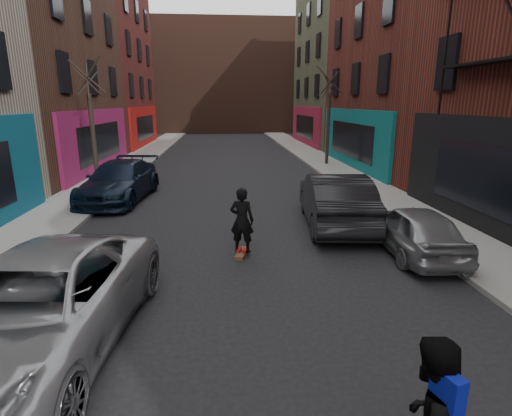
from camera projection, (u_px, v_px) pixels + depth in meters
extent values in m
cube|color=gray|center=(145.00, 155.00, 30.19)|extent=(2.50, 84.00, 0.13)
cube|color=gray|center=(308.00, 153.00, 31.19)|extent=(2.50, 84.00, 0.13)
cube|color=#47281E|center=(224.00, 79.00, 53.95)|extent=(40.00, 10.00, 14.00)
imported|color=#94969C|center=(36.00, 307.00, 6.23)|extent=(3.18, 5.97, 1.60)
imported|color=black|center=(120.00, 181.00, 16.28)|extent=(2.75, 5.62, 1.57)
imported|color=gray|center=(414.00, 230.00, 10.47)|extent=(1.69, 3.93, 1.32)
imported|color=black|center=(335.00, 200.00, 12.85)|extent=(2.32, 5.36, 1.72)
cube|color=brown|center=(242.00, 253.00, 10.50)|extent=(0.44, 0.83, 0.10)
imported|color=black|center=(242.00, 220.00, 10.26)|extent=(0.72, 0.57, 1.72)
cube|color=#0B179F|center=(447.00, 394.00, 3.52)|extent=(0.21, 0.33, 0.42)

